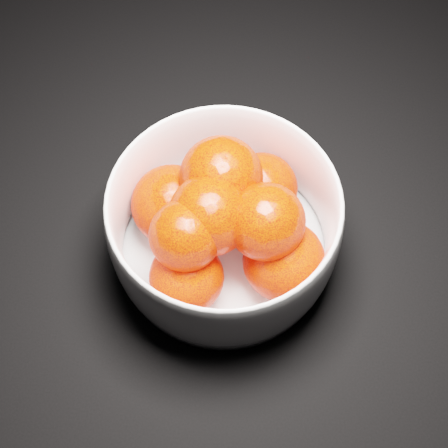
{
  "coord_description": "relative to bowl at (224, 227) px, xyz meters",
  "views": [
    {
      "loc": [
        0.26,
        -0.52,
        0.55
      ],
      "look_at": [
        0.25,
        -0.25,
        0.06
      ],
      "focal_mm": 50.0,
      "sensor_mm": 36.0,
      "label": 1
    }
  ],
  "objects": [
    {
      "name": "orange_pile",
      "position": [
        -0.0,
        -0.0,
        0.01
      ],
      "size": [
        0.18,
        0.16,
        0.12
      ],
      "color": "#FF2304",
      "rests_on": "bowl"
    },
    {
      "name": "bowl",
      "position": [
        0.0,
        0.0,
        0.0
      ],
      "size": [
        0.21,
        0.21,
        0.1
      ],
      "rotation": [
        0.0,
        0.0,
        0.42
      ],
      "color": "white",
      "rests_on": "ground"
    },
    {
      "name": "ground",
      "position": [
        -0.25,
        0.25,
        -0.05
      ],
      "size": [
        3.0,
        3.0,
        0.0
      ],
      "primitive_type": "cube",
      "color": "black",
      "rests_on": "ground"
    }
  ]
}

